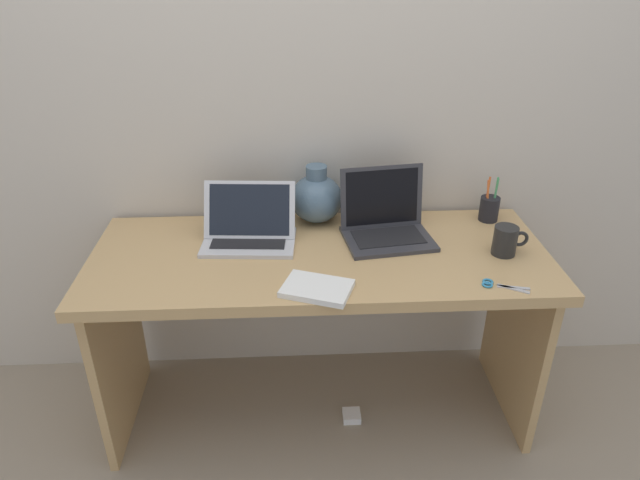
# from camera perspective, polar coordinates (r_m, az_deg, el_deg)

# --- Properties ---
(ground_plane) EXTENTS (6.00, 6.00, 0.00)m
(ground_plane) POSITION_cam_1_polar(r_m,az_deg,el_deg) (2.44, 0.00, -16.50)
(ground_plane) COLOR gray
(back_wall) EXTENTS (4.40, 0.04, 2.40)m
(back_wall) POSITION_cam_1_polar(r_m,az_deg,el_deg) (2.15, -0.51, 14.40)
(back_wall) COLOR beige
(back_wall) RESTS_ON ground
(desk) EXTENTS (1.60, 0.64, 0.73)m
(desk) POSITION_cam_1_polar(r_m,az_deg,el_deg) (2.07, 0.00, -4.91)
(desk) COLOR tan
(desk) RESTS_ON ground
(laptop_left) EXTENTS (0.34, 0.24, 0.20)m
(laptop_left) POSITION_cam_1_polar(r_m,az_deg,el_deg) (2.06, -7.09, 1.29)
(laptop_left) COLOR silver
(laptop_left) RESTS_ON desk
(laptop_right) EXTENTS (0.34, 0.28, 0.25)m
(laptop_right) POSITION_cam_1_polar(r_m,az_deg,el_deg) (2.09, 6.53, 2.11)
(laptop_right) COLOR #333338
(laptop_right) RESTS_ON desk
(green_vase) EXTENTS (0.20, 0.20, 0.22)m
(green_vase) POSITION_cam_1_polar(r_m,az_deg,el_deg) (2.18, -0.36, 4.27)
(green_vase) COLOR slate
(green_vase) RESTS_ON desk
(notebook_stack) EXTENTS (0.25, 0.21, 0.02)m
(notebook_stack) POSITION_cam_1_polar(r_m,az_deg,el_deg) (1.78, -0.31, -4.87)
(notebook_stack) COLOR white
(notebook_stack) RESTS_ON desk
(coffee_mug) EXTENTS (0.12, 0.08, 0.10)m
(coffee_mug) POSITION_cam_1_polar(r_m,az_deg,el_deg) (2.06, 18.09, -0.05)
(coffee_mug) COLOR black
(coffee_mug) RESTS_ON desk
(pen_cup) EXTENTS (0.07, 0.07, 0.18)m
(pen_cup) POSITION_cam_1_polar(r_m,az_deg,el_deg) (2.29, 16.58, 3.09)
(pen_cup) COLOR black
(pen_cup) RESTS_ON desk
(scissors) EXTENTS (0.15, 0.09, 0.01)m
(scissors) POSITION_cam_1_polar(r_m,az_deg,el_deg) (1.89, 17.28, -4.32)
(scissors) COLOR #B7B7BC
(scissors) RESTS_ON desk
(power_brick) EXTENTS (0.07, 0.07, 0.03)m
(power_brick) POSITION_cam_1_polar(r_m,az_deg,el_deg) (2.39, 3.19, -17.15)
(power_brick) COLOR white
(power_brick) RESTS_ON ground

